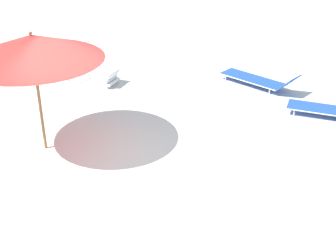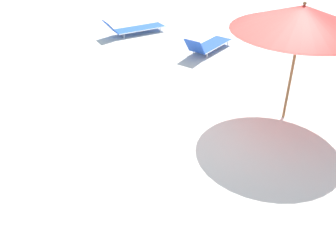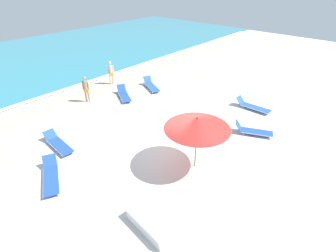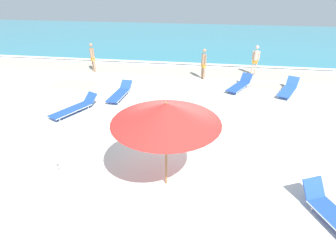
{
  "view_description": "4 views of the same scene",
  "coord_description": "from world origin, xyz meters",
  "px_view_note": "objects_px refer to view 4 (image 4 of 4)",
  "views": [
    {
      "loc": [
        7.47,
        3.57,
        5.04
      ],
      "look_at": [
        -0.6,
        1.24,
        0.69
      ],
      "focal_mm": 50.0,
      "sensor_mm": 36.0,
      "label": 1
    },
    {
      "loc": [
        -5.29,
        4.43,
        4.34
      ],
      "look_at": [
        -0.49,
        1.79,
        0.89
      ],
      "focal_mm": 40.0,
      "sensor_mm": 36.0,
      "label": 2
    },
    {
      "loc": [
        -7.91,
        -6.54,
        7.66
      ],
      "look_at": [
        0.45,
        0.77,
        0.97
      ],
      "focal_mm": 28.0,
      "sensor_mm": 36.0,
      "label": 3
    },
    {
      "loc": [
        0.75,
        -7.09,
        5.11
      ],
      "look_at": [
        -0.43,
        0.7,
        0.72
      ],
      "focal_mm": 28.0,
      "sensor_mm": 36.0,
      "label": 4
    }
  ],
  "objects_px": {
    "beach_umbrella": "(166,113)",
    "beachgoer_strolling_adult": "(256,58)",
    "sun_lounger_mid_beach_solo": "(288,89)",
    "sun_lounger_beside_umbrella": "(240,85)",
    "sun_lounger_near_water_right": "(336,215)",
    "beachgoer_wading_adult": "(92,56)",
    "sun_lounger_near_water_left": "(120,93)",
    "beachgoer_shoreline_child": "(204,62)",
    "sun_lounger_under_umbrella": "(75,107)",
    "lounger_stack": "(28,183)"
  },
  "relations": [
    {
      "from": "sun_lounger_under_umbrella",
      "to": "sun_lounger_mid_beach_solo",
      "type": "distance_m",
      "value": 10.53
    },
    {
      "from": "beach_umbrella",
      "to": "beachgoer_strolling_adult",
      "type": "bearing_deg",
      "value": 70.53
    },
    {
      "from": "sun_lounger_near_water_left",
      "to": "beachgoer_shoreline_child",
      "type": "bearing_deg",
      "value": 44.08
    },
    {
      "from": "sun_lounger_under_umbrella",
      "to": "beachgoer_strolling_adult",
      "type": "distance_m",
      "value": 10.81
    },
    {
      "from": "sun_lounger_beside_umbrella",
      "to": "beachgoer_wading_adult",
      "type": "distance_m",
      "value": 9.14
    },
    {
      "from": "beach_umbrella",
      "to": "sun_lounger_near_water_left",
      "type": "height_order",
      "value": "beach_umbrella"
    },
    {
      "from": "lounger_stack",
      "to": "beachgoer_strolling_adult",
      "type": "distance_m",
      "value": 13.74
    },
    {
      "from": "sun_lounger_beside_umbrella",
      "to": "sun_lounger_mid_beach_solo",
      "type": "relative_size",
      "value": 0.98
    },
    {
      "from": "lounger_stack",
      "to": "beachgoer_wading_adult",
      "type": "height_order",
      "value": "beachgoer_wading_adult"
    },
    {
      "from": "sun_lounger_near_water_right",
      "to": "sun_lounger_beside_umbrella",
      "type": "bearing_deg",
      "value": 75.39
    },
    {
      "from": "sun_lounger_beside_umbrella",
      "to": "beachgoer_wading_adult",
      "type": "bearing_deg",
      "value": -162.58
    },
    {
      "from": "sun_lounger_near_water_right",
      "to": "sun_lounger_near_water_left",
      "type": "bearing_deg",
      "value": 113.7
    },
    {
      "from": "beach_umbrella",
      "to": "sun_lounger_under_umbrella",
      "type": "relative_size",
      "value": 1.21
    },
    {
      "from": "sun_lounger_beside_umbrella",
      "to": "sun_lounger_near_water_right",
      "type": "bearing_deg",
      "value": -51.72
    },
    {
      "from": "lounger_stack",
      "to": "beachgoer_wading_adult",
      "type": "relative_size",
      "value": 1.12
    },
    {
      "from": "beach_umbrella",
      "to": "beachgoer_wading_adult",
      "type": "xyz_separation_m",
      "value": [
        -6.22,
        9.78,
        -1.24
      ]
    },
    {
      "from": "sun_lounger_under_umbrella",
      "to": "sun_lounger_mid_beach_solo",
      "type": "height_order",
      "value": "sun_lounger_mid_beach_solo"
    },
    {
      "from": "sun_lounger_near_water_right",
      "to": "beachgoer_strolling_adult",
      "type": "relative_size",
      "value": 1.16
    },
    {
      "from": "sun_lounger_under_umbrella",
      "to": "sun_lounger_near_water_left",
      "type": "relative_size",
      "value": 1.01
    },
    {
      "from": "beachgoer_strolling_adult",
      "to": "beachgoer_shoreline_child",
      "type": "bearing_deg",
      "value": -131.45
    },
    {
      "from": "sun_lounger_under_umbrella",
      "to": "sun_lounger_near_water_right",
      "type": "height_order",
      "value": "sun_lounger_near_water_right"
    },
    {
      "from": "sun_lounger_mid_beach_solo",
      "to": "beachgoer_wading_adult",
      "type": "xyz_separation_m",
      "value": [
        -11.35,
        2.05,
        0.78
      ]
    },
    {
      "from": "sun_lounger_mid_beach_solo",
      "to": "lounger_stack",
      "type": "bearing_deg",
      "value": -110.62
    },
    {
      "from": "beach_umbrella",
      "to": "sun_lounger_beside_umbrella",
      "type": "height_order",
      "value": "beach_umbrella"
    },
    {
      "from": "beachgoer_strolling_adult",
      "to": "sun_lounger_near_water_right",
      "type": "bearing_deg",
      "value": -62.51
    },
    {
      "from": "sun_lounger_mid_beach_solo",
      "to": "beachgoer_strolling_adult",
      "type": "bearing_deg",
      "value": 140.42
    },
    {
      "from": "sun_lounger_near_water_right",
      "to": "sun_lounger_mid_beach_solo",
      "type": "distance_m",
      "value": 8.54
    },
    {
      "from": "sun_lounger_beside_umbrella",
      "to": "beachgoer_shoreline_child",
      "type": "height_order",
      "value": "beachgoer_shoreline_child"
    },
    {
      "from": "sun_lounger_mid_beach_solo",
      "to": "beachgoer_wading_adult",
      "type": "height_order",
      "value": "beachgoer_wading_adult"
    },
    {
      "from": "beachgoer_wading_adult",
      "to": "sun_lounger_near_water_left",
      "type": "bearing_deg",
      "value": -9.22
    },
    {
      "from": "sun_lounger_near_water_left",
      "to": "sun_lounger_mid_beach_solo",
      "type": "height_order",
      "value": "sun_lounger_mid_beach_solo"
    },
    {
      "from": "sun_lounger_near_water_left",
      "to": "sun_lounger_near_water_right",
      "type": "height_order",
      "value": "sun_lounger_near_water_right"
    },
    {
      "from": "sun_lounger_beside_umbrella",
      "to": "beachgoer_shoreline_child",
      "type": "xyz_separation_m",
      "value": [
        -2.01,
        1.34,
        0.78
      ]
    },
    {
      "from": "beachgoer_shoreline_child",
      "to": "beachgoer_strolling_adult",
      "type": "height_order",
      "value": "same"
    },
    {
      "from": "beach_umbrella",
      "to": "beachgoer_shoreline_child",
      "type": "xyz_separation_m",
      "value": [
        0.71,
        9.35,
        -1.24
      ]
    },
    {
      "from": "lounger_stack",
      "to": "beachgoer_shoreline_child",
      "type": "bearing_deg",
      "value": 72.56
    },
    {
      "from": "lounger_stack",
      "to": "beachgoer_strolling_adult",
      "type": "bearing_deg",
      "value": 63.01
    },
    {
      "from": "beachgoer_shoreline_child",
      "to": "sun_lounger_mid_beach_solo",
      "type": "bearing_deg",
      "value": -143.62
    },
    {
      "from": "lounger_stack",
      "to": "sun_lounger_beside_umbrella",
      "type": "bearing_deg",
      "value": 60.02
    },
    {
      "from": "sun_lounger_near_water_right",
      "to": "beachgoer_wading_adult",
      "type": "distance_m",
      "value": 14.84
    },
    {
      "from": "lounger_stack",
      "to": "sun_lounger_mid_beach_solo",
      "type": "height_order",
      "value": "sun_lounger_mid_beach_solo"
    },
    {
      "from": "sun_lounger_under_umbrella",
      "to": "beachgoer_shoreline_child",
      "type": "distance_m",
      "value": 7.65
    },
    {
      "from": "sun_lounger_under_umbrella",
      "to": "lounger_stack",
      "type": "bearing_deg",
      "value": -51.8
    },
    {
      "from": "sun_lounger_under_umbrella",
      "to": "sun_lounger_mid_beach_solo",
      "type": "xyz_separation_m",
      "value": [
        9.86,
        3.71,
        0.01
      ]
    },
    {
      "from": "beachgoer_strolling_adult",
      "to": "sun_lounger_under_umbrella",
      "type": "bearing_deg",
      "value": -116.66
    },
    {
      "from": "sun_lounger_near_water_right",
      "to": "beachgoer_wading_adult",
      "type": "bearing_deg",
      "value": 110.43
    },
    {
      "from": "beach_umbrella",
      "to": "beachgoer_shoreline_child",
      "type": "distance_m",
      "value": 9.46
    },
    {
      "from": "lounger_stack",
      "to": "sun_lounger_near_water_left",
      "type": "relative_size",
      "value": 0.87
    },
    {
      "from": "beach_umbrella",
      "to": "sun_lounger_near_water_left",
      "type": "xyz_separation_m",
      "value": [
        -3.29,
        6.0,
        -2.03
      ]
    },
    {
      "from": "sun_lounger_near_water_left",
      "to": "beachgoer_shoreline_child",
      "type": "xyz_separation_m",
      "value": [
        3.99,
        3.35,
        0.79
      ]
    }
  ]
}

